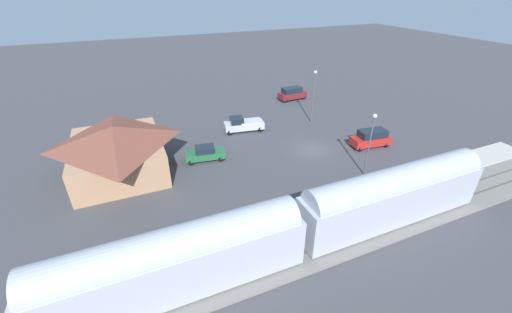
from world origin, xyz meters
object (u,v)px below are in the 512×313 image
passenger_train (300,222)px  suv_maroon (292,93)px  pickup_silver (243,124)px  sedan_green (205,153)px  suv_red (371,138)px  light_pole_lot_center (314,90)px  station_building (117,149)px  pedestrian_on_platform (319,198)px  light_pole_near_platform (371,137)px

passenger_train → suv_maroon: 35.67m
pickup_silver → sedan_green: bearing=129.5°
suv_red → pickup_silver: 16.82m
passenger_train → suv_red: 20.94m
light_pole_lot_center → station_building: bearing=97.4°
station_building → pickup_silver: size_ratio=2.11×
suv_red → light_pole_lot_center: light_pole_lot_center is taller
light_pole_lot_center → suv_red: bearing=-165.0°
sedan_green → suv_maroon: bearing=-53.2°
pedestrian_on_platform → suv_maroon: bearing=-24.6°
sedan_green → pedestrian_on_platform: bearing=-151.4°
sedan_green → light_pole_near_platform: 18.21m
sedan_green → light_pole_near_platform: (-9.81, -14.92, 3.57)m
passenger_train → suv_red: size_ratio=6.89×
pedestrian_on_platform → suv_red: size_ratio=0.34×
suv_red → suv_maroon: bearing=1.0°
sedan_green → suv_red: bearing=-103.7°
station_building → light_pole_lot_center: bearing=-82.6°
suv_red → light_pole_lot_center: 10.70m
pedestrian_on_platform → suv_maroon: suv_maroon is taller
station_building → light_pole_near_platform: light_pole_near_platform is taller
pedestrian_on_platform → light_pole_lot_center: bearing=-30.3°
light_pole_near_platform → light_pole_lot_center: light_pole_lot_center is taller
station_building → light_pole_near_platform: bearing=-115.0°
passenger_train → light_pole_lot_center: (21.46, -14.65, 1.93)m
pedestrian_on_platform → suv_red: suv_red is taller
pickup_silver → suv_maroon: suv_maroon is taller
passenger_train → sedan_green: (16.61, 2.78, -1.98)m
station_building → suv_maroon: station_building is taller
suv_red → suv_maroon: same height
suv_red → suv_maroon: (19.61, 0.33, 0.00)m
suv_red → suv_maroon: size_ratio=1.01×
sedan_green → suv_maroon: size_ratio=0.94×
pedestrian_on_platform → sedan_green: 14.73m
sedan_green → suv_red: size_ratio=0.93×
passenger_train → station_building: (18.00, 11.87, -0.12)m
station_building → passenger_train: bearing=-146.6°
passenger_train → light_pole_lot_center: size_ratio=4.63×
pickup_silver → light_pole_lot_center: 11.11m
passenger_train → pedestrian_on_platform: passenger_train is taller
sedan_green → light_pole_near_platform: size_ratio=0.68×
station_building → light_pole_lot_center: 26.82m
pedestrian_on_platform → pickup_silver: pickup_silver is taller
sedan_green → suv_red: (-4.87, -20.03, 0.27)m
sedan_green → suv_red: suv_red is taller
suv_red → light_pole_lot_center: bearing=15.0°
station_building → suv_maroon: size_ratio=2.36×
sedan_green → light_pole_near_platform: bearing=-123.3°
station_building → pickup_silver: 16.79m
pickup_silver → light_pole_near_platform: size_ratio=0.81×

